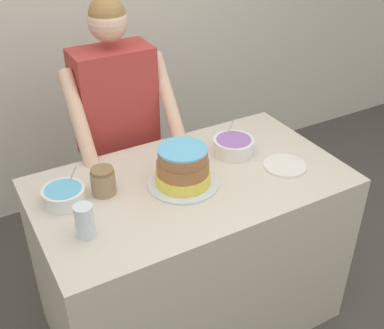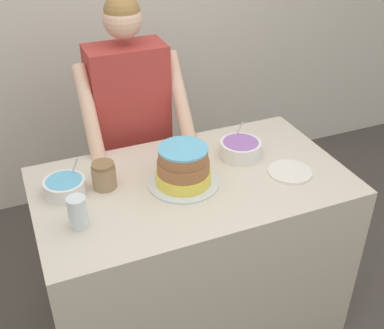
{
  "view_description": "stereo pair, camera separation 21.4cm",
  "coord_description": "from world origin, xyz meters",
  "px_view_note": "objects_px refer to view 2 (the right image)",
  "views": [
    {
      "loc": [
        -0.91,
        -1.21,
        2.18
      ],
      "look_at": [
        -0.02,
        0.37,
        1.04
      ],
      "focal_mm": 45.0,
      "sensor_mm": 36.0,
      "label": 1
    },
    {
      "loc": [
        -0.72,
        -1.3,
        2.18
      ],
      "look_at": [
        -0.02,
        0.37,
        1.04
      ],
      "focal_mm": 45.0,
      "sensor_mm": 36.0,
      "label": 2
    }
  ],
  "objects_px": {
    "frosting_bowl_purple": "(240,148)",
    "frosting_bowl_blue": "(65,186)",
    "person_baker": "(130,117)",
    "drinking_glass": "(78,212)",
    "ceramic_plate": "(290,172)",
    "stoneware_jar": "(104,175)",
    "cake": "(183,168)"
  },
  "relations": [
    {
      "from": "cake",
      "to": "stoneware_jar",
      "type": "distance_m",
      "value": 0.36
    },
    {
      "from": "stoneware_jar",
      "to": "frosting_bowl_blue",
      "type": "bearing_deg",
      "value": 174.6
    },
    {
      "from": "cake",
      "to": "frosting_bowl_purple",
      "type": "height_order",
      "value": "cake"
    },
    {
      "from": "frosting_bowl_purple",
      "to": "ceramic_plate",
      "type": "relative_size",
      "value": 0.98
    },
    {
      "from": "person_baker",
      "to": "frosting_bowl_blue",
      "type": "distance_m",
      "value": 0.68
    },
    {
      "from": "ceramic_plate",
      "to": "stoneware_jar",
      "type": "height_order",
      "value": "stoneware_jar"
    },
    {
      "from": "frosting_bowl_blue",
      "to": "drinking_glass",
      "type": "xyz_separation_m",
      "value": [
        0.01,
        -0.25,
        0.03
      ]
    },
    {
      "from": "frosting_bowl_purple",
      "to": "frosting_bowl_blue",
      "type": "relative_size",
      "value": 1.11
    },
    {
      "from": "drinking_glass",
      "to": "person_baker",
      "type": "bearing_deg",
      "value": 59.84
    },
    {
      "from": "person_baker",
      "to": "ceramic_plate",
      "type": "bearing_deg",
      "value": -53.03
    },
    {
      "from": "person_baker",
      "to": "stoneware_jar",
      "type": "distance_m",
      "value": 0.59
    },
    {
      "from": "cake",
      "to": "stoneware_jar",
      "type": "xyz_separation_m",
      "value": [
        -0.34,
        0.11,
        -0.02
      ]
    },
    {
      "from": "ceramic_plate",
      "to": "stoneware_jar",
      "type": "distance_m",
      "value": 0.87
    },
    {
      "from": "person_baker",
      "to": "cake",
      "type": "bearing_deg",
      "value": -84.39
    },
    {
      "from": "drinking_glass",
      "to": "ceramic_plate",
      "type": "xyz_separation_m",
      "value": [
        1.0,
        0.01,
        -0.06
      ]
    },
    {
      "from": "drinking_glass",
      "to": "ceramic_plate",
      "type": "relative_size",
      "value": 0.67
    },
    {
      "from": "cake",
      "to": "person_baker",
      "type": "bearing_deg",
      "value": 95.61
    },
    {
      "from": "ceramic_plate",
      "to": "stoneware_jar",
      "type": "relative_size",
      "value": 1.67
    },
    {
      "from": "frosting_bowl_purple",
      "to": "drinking_glass",
      "type": "xyz_separation_m",
      "value": [
        -0.86,
        -0.24,
        0.03
      ]
    },
    {
      "from": "person_baker",
      "to": "ceramic_plate",
      "type": "distance_m",
      "value": 0.94
    },
    {
      "from": "person_baker",
      "to": "frosting_bowl_purple",
      "type": "height_order",
      "value": "person_baker"
    },
    {
      "from": "person_baker",
      "to": "drinking_glass",
      "type": "relative_size",
      "value": 11.78
    },
    {
      "from": "frosting_bowl_purple",
      "to": "drinking_glass",
      "type": "height_order",
      "value": "frosting_bowl_purple"
    },
    {
      "from": "frosting_bowl_blue",
      "to": "drinking_glass",
      "type": "bearing_deg",
      "value": -87.43
    },
    {
      "from": "cake",
      "to": "drinking_glass",
      "type": "height_order",
      "value": "cake"
    },
    {
      "from": "cake",
      "to": "ceramic_plate",
      "type": "xyz_separation_m",
      "value": [
        0.5,
        -0.11,
        -0.08
      ]
    },
    {
      "from": "drinking_glass",
      "to": "stoneware_jar",
      "type": "height_order",
      "value": "drinking_glass"
    },
    {
      "from": "frosting_bowl_purple",
      "to": "frosting_bowl_blue",
      "type": "distance_m",
      "value": 0.87
    },
    {
      "from": "frosting_bowl_purple",
      "to": "drinking_glass",
      "type": "distance_m",
      "value": 0.89
    },
    {
      "from": "drinking_glass",
      "to": "frosting_bowl_blue",
      "type": "bearing_deg",
      "value": 92.57
    },
    {
      "from": "person_baker",
      "to": "frosting_bowl_blue",
      "type": "bearing_deg",
      "value": -131.8
    },
    {
      "from": "person_baker",
      "to": "stoneware_jar",
      "type": "height_order",
      "value": "person_baker"
    }
  ]
}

